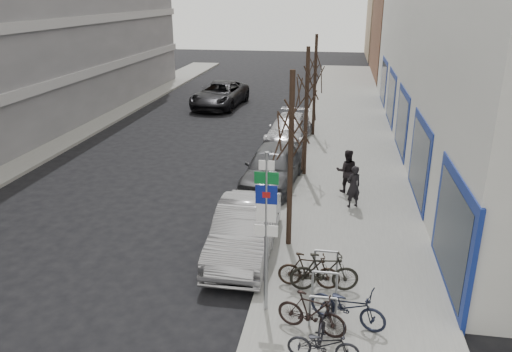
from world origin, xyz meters
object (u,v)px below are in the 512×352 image
(tree_far, at_px, (316,62))
(bike_rack, at_px, (325,283))
(meter_front, at_px, (272,227))
(parked_car_mid, at_px, (273,167))
(meter_mid, at_px, (291,167))
(pedestrian_near, at_px, (353,186))
(tree_near, at_px, (292,119))
(tree_mid, at_px, (307,82))
(bike_far_inner, at_px, (309,270))
(parked_car_front, at_px, (245,230))
(highway_sign_pole, at_px, (266,224))
(bike_near_right, at_px, (312,312))
(lane_car, at_px, (220,94))
(meter_back, at_px, (301,132))
(bike_far_curb, at_px, (324,341))
(bike_mid_curb, at_px, (348,303))
(parked_car_back, at_px, (289,129))
(bike_mid_inner, at_px, (324,272))
(pedestrian_far, at_px, (347,171))
(bike_near_left, at_px, (327,313))

(tree_far, bearing_deg, bike_rack, -85.68)
(meter_front, bearing_deg, parked_car_mid, 97.52)
(meter_mid, bearing_deg, pedestrian_near, -35.93)
(tree_near, relative_size, tree_mid, 1.00)
(bike_far_inner, xyz_separation_m, parked_car_front, (-2.04, 1.75, 0.14))
(highway_sign_pole, distance_m, pedestrian_near, 7.25)
(tree_mid, bearing_deg, bike_near_right, -84.90)
(tree_near, distance_m, parked_car_front, 3.60)
(bike_rack, bearing_deg, highway_sign_pole, -156.41)
(tree_far, bearing_deg, bike_near_right, -86.82)
(meter_front, xyz_separation_m, bike_near_right, (1.41, -3.70, -0.26))
(lane_car, bearing_deg, bike_near_right, -66.92)
(highway_sign_pole, distance_m, meter_back, 14.10)
(bike_near_right, bearing_deg, highway_sign_pole, 76.31)
(tree_mid, bearing_deg, tree_near, -90.00)
(tree_far, xyz_separation_m, bike_far_curb, (1.26, -18.11, -3.49))
(tree_mid, height_order, meter_mid, tree_mid)
(bike_rack, xyz_separation_m, meter_mid, (-1.65, 7.90, 0.26))
(meter_front, distance_m, bike_near_right, 3.97)
(bike_mid_curb, height_order, bike_far_inner, bike_mid_curb)
(pedestrian_near, bearing_deg, parked_car_front, 19.59)
(parked_car_mid, bearing_deg, meter_back, 86.42)
(parked_car_front, height_order, pedestrian_near, pedestrian_near)
(tree_far, xyz_separation_m, meter_front, (-0.45, -13.50, -3.19))
(bike_far_inner, bearing_deg, parked_car_back, 10.23)
(bike_rack, distance_m, bike_far_inner, 0.69)
(tree_far, relative_size, bike_near_right, 3.27)
(bike_mid_inner, relative_size, bike_far_curb, 1.18)
(tree_near, bearing_deg, bike_far_inner, -71.83)
(bike_mid_curb, distance_m, parked_car_mid, 9.43)
(bike_far_inner, bearing_deg, pedestrian_far, -5.75)
(tree_near, bearing_deg, tree_far, 90.00)
(parked_car_mid, bearing_deg, tree_far, 85.72)
(meter_mid, bearing_deg, bike_rack, -78.20)
(meter_mid, bearing_deg, meter_back, 90.00)
(bike_mid_inner, relative_size, lane_car, 0.29)
(highway_sign_pole, bearing_deg, bike_mid_inner, 37.78)
(tree_near, xyz_separation_m, meter_mid, (-0.45, 5.00, -3.19))
(bike_near_left, xyz_separation_m, parked_car_mid, (-2.49, 9.28, 0.23))
(bike_rack, relative_size, parked_car_mid, 0.45)
(bike_far_inner, relative_size, parked_car_back, 0.34)
(bike_near_left, xyz_separation_m, parked_car_back, (-2.49, 15.76, 0.10))
(bike_far_curb, distance_m, parked_car_back, 16.96)
(tree_far, bearing_deg, parked_car_back, -131.99)
(meter_mid, bearing_deg, meter_front, -90.00)
(tree_far, distance_m, meter_mid, 8.62)
(bike_rack, bearing_deg, meter_front, 124.51)
(highway_sign_pole, bearing_deg, bike_near_left, -21.43)
(tree_near, height_order, parked_car_mid, tree_near)
(bike_near_right, relative_size, pedestrian_far, 0.98)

